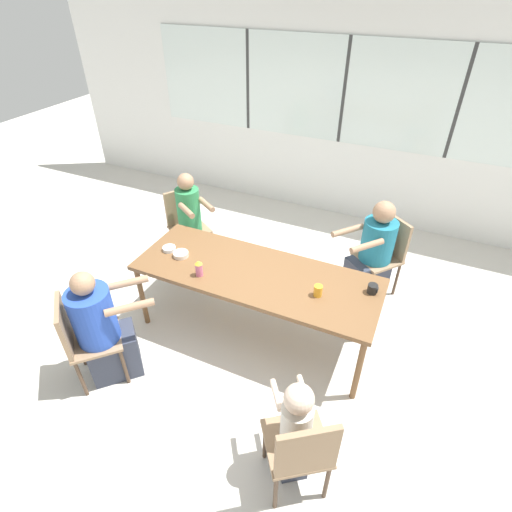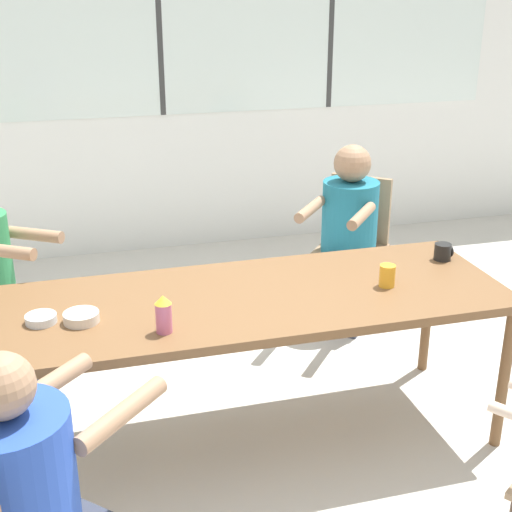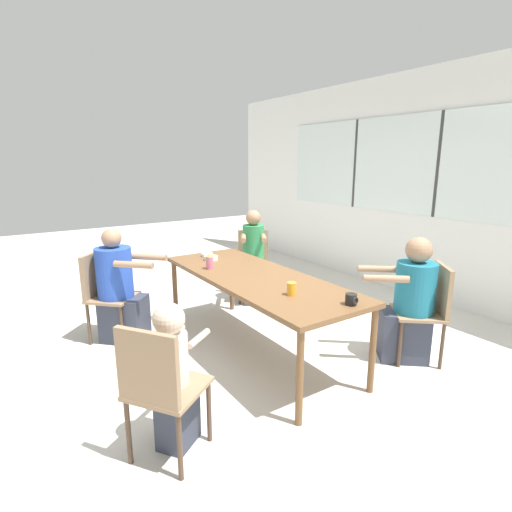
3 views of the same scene
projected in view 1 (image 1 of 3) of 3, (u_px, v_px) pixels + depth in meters
name	position (u px, v px, depth m)	size (l,w,h in m)	color
ground_plane	(256.00, 330.00, 3.93)	(16.00, 16.00, 0.00)	beige
wall_back_with_windows	(342.00, 112.00, 5.03)	(8.40, 0.08, 2.80)	silver
dining_table	(256.00, 277.00, 3.54)	(2.18, 0.80, 0.72)	brown
chair_for_woman_green_shirt	(81.00, 335.00, 3.19)	(0.57, 0.57, 0.86)	#937556
chair_for_man_blue_shirt	(185.00, 220.00, 4.65)	(0.55, 0.55, 0.86)	#937556
chair_for_man_teal_shirt	(385.00, 249.00, 4.16)	(0.56, 0.56, 0.86)	#937556
chair_for_toddler	(301.00, 450.00, 2.44)	(0.56, 0.56, 0.86)	#937556
person_woman_green_shirt	(104.00, 332.00, 3.25)	(0.66, 0.66, 1.11)	#333847
person_man_blue_shirt	(191.00, 225.00, 4.53)	(0.54, 0.47, 1.14)	#333847
person_man_teal_shirt	(372.00, 255.00, 4.12)	(0.64, 0.67, 1.10)	#333847
person_toddler	(294.00, 432.00, 2.59)	(0.38, 0.42, 0.94)	#333847
coffee_mug	(373.00, 289.00, 3.27)	(0.09, 0.08, 0.08)	black
sippy_cup	(199.00, 268.00, 3.43)	(0.07, 0.07, 0.15)	#CC668C
juice_glass	(318.00, 291.00, 3.23)	(0.07, 0.07, 0.10)	gold
bowl_white_shallow	(169.00, 249.00, 3.77)	(0.12, 0.12, 0.03)	silver
bowl_cereal	(181.00, 254.00, 3.69)	(0.14, 0.14, 0.04)	silver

